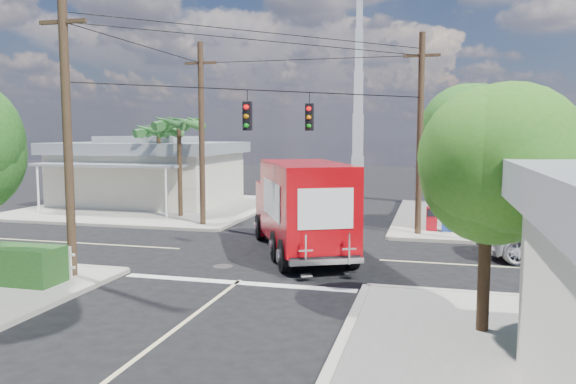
% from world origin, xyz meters
% --- Properties ---
extents(ground, '(120.00, 120.00, 0.00)m').
position_xyz_m(ground, '(0.00, 0.00, 0.00)').
color(ground, black).
rests_on(ground, ground).
extents(sidewalk_ne, '(14.12, 14.12, 0.14)m').
position_xyz_m(sidewalk_ne, '(10.88, 10.88, 0.07)').
color(sidewalk_ne, gray).
rests_on(sidewalk_ne, ground).
extents(sidewalk_nw, '(14.12, 14.12, 0.14)m').
position_xyz_m(sidewalk_nw, '(-10.88, 10.88, 0.07)').
color(sidewalk_nw, gray).
rests_on(sidewalk_nw, ground).
extents(road_markings, '(32.00, 32.00, 0.01)m').
position_xyz_m(road_markings, '(0.00, -1.47, 0.01)').
color(road_markings, beige).
rests_on(road_markings, ground).
extents(building_ne, '(11.80, 10.20, 4.50)m').
position_xyz_m(building_ne, '(12.50, 11.97, 2.32)').
color(building_ne, white).
rests_on(building_ne, sidewalk_ne).
extents(building_nw, '(10.80, 10.20, 4.30)m').
position_xyz_m(building_nw, '(-12.00, 12.46, 2.22)').
color(building_nw, beige).
rests_on(building_nw, sidewalk_nw).
extents(radio_tower, '(0.80, 0.80, 17.00)m').
position_xyz_m(radio_tower, '(0.50, 20.00, 5.64)').
color(radio_tower, silver).
rests_on(radio_tower, ground).
extents(tree_ne_front, '(4.21, 4.14, 6.66)m').
position_xyz_m(tree_ne_front, '(7.21, 6.76, 4.77)').
color(tree_ne_front, '#422D1C').
rests_on(tree_ne_front, sidewalk_ne).
extents(tree_ne_back, '(3.77, 3.66, 5.82)m').
position_xyz_m(tree_ne_back, '(9.81, 8.96, 4.19)').
color(tree_ne_back, '#422D1C').
rests_on(tree_ne_back, sidewalk_ne).
extents(tree_se, '(3.67, 3.54, 5.62)m').
position_xyz_m(tree_se, '(7.01, -7.24, 4.04)').
color(tree_se, '#422D1C').
rests_on(tree_se, sidewalk_se).
extents(palm_nw_front, '(3.01, 3.08, 5.59)m').
position_xyz_m(palm_nw_front, '(-7.50, 7.50, 5.04)').
color(palm_nw_front, '#422D1C').
rests_on(palm_nw_front, sidewalk_nw).
extents(palm_nw_back, '(3.01, 3.08, 5.19)m').
position_xyz_m(palm_nw_back, '(-9.50, 9.00, 4.67)').
color(palm_nw_back, '#422D1C').
rests_on(palm_nw_back, sidewalk_nw).
extents(utility_poles, '(12.00, 10.68, 9.00)m').
position_xyz_m(utility_poles, '(-1.58, 1.60, 4.67)').
color(utility_poles, '#473321').
rests_on(utility_poles, ground).
extents(vending_boxes, '(1.90, 0.50, 1.10)m').
position_xyz_m(vending_boxes, '(6.50, 6.20, 0.69)').
color(vending_boxes, '#B10D19').
rests_on(vending_boxes, sidewalk_ne).
extents(delivery_truck, '(5.67, 8.43, 3.55)m').
position_xyz_m(delivery_truck, '(0.94, 0.40, 1.80)').
color(delivery_truck, black).
rests_on(delivery_truck, ground).
extents(parked_car, '(6.67, 4.01, 1.73)m').
position_xyz_m(parked_car, '(10.63, 2.05, 0.87)').
color(parked_car, silver).
rests_on(parked_car, ground).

